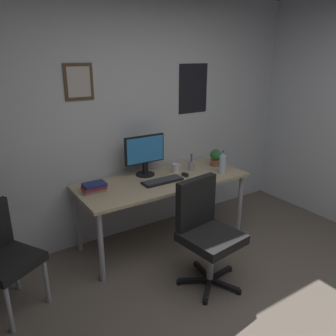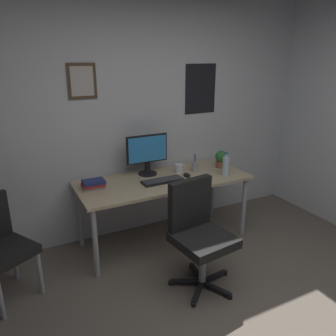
{
  "view_description": "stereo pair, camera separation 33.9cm",
  "coord_description": "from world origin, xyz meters",
  "px_view_note": "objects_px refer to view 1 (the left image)",
  "views": [
    {
      "loc": [
        -1.64,
        -1.1,
        1.96
      ],
      "look_at": [
        0.11,
        1.6,
        0.87
      ],
      "focal_mm": 36.15,
      "sensor_mm": 36.0,
      "label": 1
    },
    {
      "loc": [
        -1.34,
        -1.27,
        1.96
      ],
      "look_at": [
        0.11,
        1.6,
        0.87
      ],
      "focal_mm": 36.15,
      "sensor_mm": 36.0,
      "label": 2
    }
  ],
  "objects_px": {
    "monitor": "(145,154)",
    "computer_mouse": "(185,174)",
    "side_chair": "(1,253)",
    "book_stack_left": "(94,187)",
    "coffee_mug_near": "(176,168)",
    "keyboard": "(162,181)",
    "water_bottle": "(222,164)",
    "potted_plant": "(215,157)",
    "pen_cup": "(191,166)",
    "office_chair": "(205,228)"
  },
  "relations": [
    {
      "from": "coffee_mug_near",
      "to": "book_stack_left",
      "type": "height_order",
      "value": "coffee_mug_near"
    },
    {
      "from": "computer_mouse",
      "to": "potted_plant",
      "type": "height_order",
      "value": "potted_plant"
    },
    {
      "from": "side_chair",
      "to": "potted_plant",
      "type": "xyz_separation_m",
      "value": [
        2.36,
        0.24,
        0.32
      ]
    },
    {
      "from": "pen_cup",
      "to": "computer_mouse",
      "type": "bearing_deg",
      "value": -145.25
    },
    {
      "from": "water_bottle",
      "to": "coffee_mug_near",
      "type": "relative_size",
      "value": 2.05
    },
    {
      "from": "monitor",
      "to": "pen_cup",
      "type": "relative_size",
      "value": 2.3
    },
    {
      "from": "side_chair",
      "to": "potted_plant",
      "type": "bearing_deg",
      "value": 5.91
    },
    {
      "from": "computer_mouse",
      "to": "pen_cup",
      "type": "relative_size",
      "value": 0.55
    },
    {
      "from": "computer_mouse",
      "to": "pen_cup",
      "type": "height_order",
      "value": "pen_cup"
    },
    {
      "from": "side_chair",
      "to": "book_stack_left",
      "type": "bearing_deg",
      "value": 16.57
    },
    {
      "from": "coffee_mug_near",
      "to": "book_stack_left",
      "type": "xyz_separation_m",
      "value": [
        -0.96,
        -0.05,
        -0.0
      ]
    },
    {
      "from": "water_bottle",
      "to": "potted_plant",
      "type": "bearing_deg",
      "value": 65.87
    },
    {
      "from": "side_chair",
      "to": "book_stack_left",
      "type": "distance_m",
      "value": 0.95
    },
    {
      "from": "monitor",
      "to": "water_bottle",
      "type": "bearing_deg",
      "value": -29.14
    },
    {
      "from": "water_bottle",
      "to": "pen_cup",
      "type": "relative_size",
      "value": 1.26
    },
    {
      "from": "side_chair",
      "to": "monitor",
      "type": "xyz_separation_m",
      "value": [
        1.51,
        0.41,
        0.46
      ]
    },
    {
      "from": "monitor",
      "to": "coffee_mug_near",
      "type": "height_order",
      "value": "monitor"
    },
    {
      "from": "keyboard",
      "to": "water_bottle",
      "type": "relative_size",
      "value": 1.7
    },
    {
      "from": "keyboard",
      "to": "water_bottle",
      "type": "xyz_separation_m",
      "value": [
        0.69,
        -0.13,
        0.09
      ]
    },
    {
      "from": "monitor",
      "to": "computer_mouse",
      "type": "height_order",
      "value": "monitor"
    },
    {
      "from": "monitor",
      "to": "potted_plant",
      "type": "distance_m",
      "value": 0.87
    },
    {
      "from": "side_chair",
      "to": "keyboard",
      "type": "height_order",
      "value": "side_chair"
    },
    {
      "from": "pen_cup",
      "to": "book_stack_left",
      "type": "distance_m",
      "value": 1.14
    },
    {
      "from": "keyboard",
      "to": "water_bottle",
      "type": "distance_m",
      "value": 0.71
    },
    {
      "from": "computer_mouse",
      "to": "monitor",
      "type": "bearing_deg",
      "value": 142.79
    },
    {
      "from": "coffee_mug_near",
      "to": "book_stack_left",
      "type": "bearing_deg",
      "value": -177.28
    },
    {
      "from": "pen_cup",
      "to": "side_chair",
      "type": "bearing_deg",
      "value": -172.57
    },
    {
      "from": "monitor",
      "to": "potted_plant",
      "type": "relative_size",
      "value": 2.36
    },
    {
      "from": "side_chair",
      "to": "water_bottle",
      "type": "xyz_separation_m",
      "value": [
        2.25,
        -0.0,
        0.33
      ]
    },
    {
      "from": "keyboard",
      "to": "pen_cup",
      "type": "distance_m",
      "value": 0.49
    },
    {
      "from": "water_bottle",
      "to": "potted_plant",
      "type": "height_order",
      "value": "water_bottle"
    },
    {
      "from": "water_bottle",
      "to": "pen_cup",
      "type": "distance_m",
      "value": 0.35
    },
    {
      "from": "office_chair",
      "to": "pen_cup",
      "type": "xyz_separation_m",
      "value": [
        0.47,
        0.85,
        0.25
      ]
    },
    {
      "from": "computer_mouse",
      "to": "coffee_mug_near",
      "type": "relative_size",
      "value": 0.89
    },
    {
      "from": "computer_mouse",
      "to": "potted_plant",
      "type": "relative_size",
      "value": 0.56
    },
    {
      "from": "keyboard",
      "to": "potted_plant",
      "type": "xyz_separation_m",
      "value": [
        0.8,
        0.12,
        0.09
      ]
    },
    {
      "from": "side_chair",
      "to": "water_bottle",
      "type": "height_order",
      "value": "water_bottle"
    },
    {
      "from": "monitor",
      "to": "keyboard",
      "type": "relative_size",
      "value": 1.07
    },
    {
      "from": "water_bottle",
      "to": "coffee_mug_near",
      "type": "distance_m",
      "value": 0.51
    },
    {
      "from": "pen_cup",
      "to": "book_stack_left",
      "type": "relative_size",
      "value": 0.93
    },
    {
      "from": "water_bottle",
      "to": "book_stack_left",
      "type": "bearing_deg",
      "value": 169.18
    },
    {
      "from": "monitor",
      "to": "coffee_mug_near",
      "type": "distance_m",
      "value": 0.39
    },
    {
      "from": "monitor",
      "to": "keyboard",
      "type": "bearing_deg",
      "value": -81.5
    },
    {
      "from": "book_stack_left",
      "to": "potted_plant",
      "type": "bearing_deg",
      "value": -0.68
    },
    {
      "from": "keyboard",
      "to": "potted_plant",
      "type": "bearing_deg",
      "value": 8.36
    },
    {
      "from": "coffee_mug_near",
      "to": "potted_plant",
      "type": "distance_m",
      "value": 0.52
    },
    {
      "from": "side_chair",
      "to": "coffee_mug_near",
      "type": "height_order",
      "value": "side_chair"
    },
    {
      "from": "computer_mouse",
      "to": "coffee_mug_near",
      "type": "distance_m",
      "value": 0.16
    },
    {
      "from": "office_chair",
      "to": "pen_cup",
      "type": "relative_size",
      "value": 4.75
    },
    {
      "from": "monitor",
      "to": "keyboard",
      "type": "distance_m",
      "value": 0.36
    }
  ]
}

